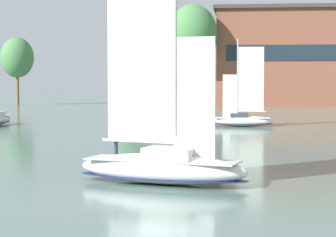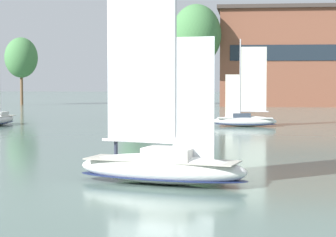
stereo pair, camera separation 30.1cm
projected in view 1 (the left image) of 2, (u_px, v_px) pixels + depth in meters
ground_plane at (162, 184)px, 34.95m from camera, size 400.00×400.00×0.00m
waterfront_building at (313, 57)px, 127.40m from camera, size 38.17×18.38×18.82m
tree_shore_left at (17, 58)px, 127.57m from camera, size 6.43×6.43×13.24m
tree_shore_center at (193, 35)px, 119.90m from camera, size 9.16×9.16×18.85m
tree_shore_right at (133, 51)px, 125.86m from camera, size 7.24×7.24×14.91m
sailboat_main at (162, 164)px, 34.88m from camera, size 9.87×4.88×13.06m
sailboat_moored_near_marina at (242, 119)px, 74.38m from camera, size 7.23×2.12×9.91m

